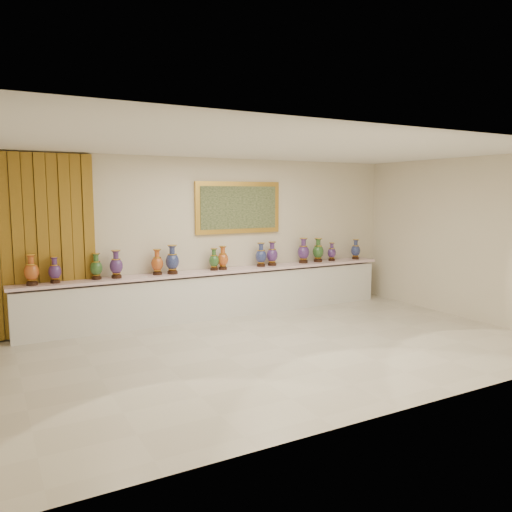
{
  "coord_description": "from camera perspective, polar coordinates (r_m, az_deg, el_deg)",
  "views": [
    {
      "loc": [
        -3.85,
        -6.25,
        2.32
      ],
      "look_at": [
        0.5,
        1.7,
        1.2
      ],
      "focal_mm": 35.0,
      "sensor_mm": 36.0,
      "label": 1
    }
  ],
  "objects": [
    {
      "name": "ground",
      "position": [
        7.7,
        2.89,
        -10.47
      ],
      "size": [
        8.0,
        8.0,
        0.0
      ],
      "primitive_type": "plane",
      "color": "beige",
      "rests_on": "ground"
    },
    {
      "name": "vase_0",
      "position": [
        8.57,
        -24.28,
        -1.6
      ],
      "size": [
        0.24,
        0.24,
        0.49
      ],
      "rotation": [
        0.0,
        0.0,
        -0.04
      ],
      "color": "#321A0E",
      "rests_on": "counter"
    },
    {
      "name": "vase_13",
      "position": [
        11.17,
        11.32,
        0.65
      ],
      "size": [
        0.21,
        0.21,
        0.44
      ],
      "rotation": [
        0.0,
        0.0,
        0.02
      ],
      "color": "#321A0E",
      "rests_on": "counter"
    },
    {
      "name": "vase_5",
      "position": [
        9.04,
        -9.54,
        -0.56
      ],
      "size": [
        0.31,
        0.31,
        0.52
      ],
      "rotation": [
        0.0,
        0.0,
        0.35
      ],
      "color": "#321A0E",
      "rests_on": "counter"
    },
    {
      "name": "vase_2",
      "position": [
        8.77,
        -17.79,
        -1.27
      ],
      "size": [
        0.26,
        0.26,
        0.44
      ],
      "rotation": [
        0.0,
        0.0,
        0.36
      ],
      "color": "#321A0E",
      "rests_on": "counter"
    },
    {
      "name": "vase_4",
      "position": [
        9.0,
        -11.22,
        -0.82
      ],
      "size": [
        0.23,
        0.23,
        0.46
      ],
      "rotation": [
        0.0,
        0.0,
        0.09
      ],
      "color": "#321A0E",
      "rests_on": "counter"
    },
    {
      "name": "counter",
      "position": [
        9.54,
        -4.27,
        -4.34
      ],
      "size": [
        7.28,
        0.48,
        0.9
      ],
      "color": "white",
      "rests_on": "ground"
    },
    {
      "name": "vase_11",
      "position": [
        10.59,
        7.11,
        0.54
      ],
      "size": [
        0.3,
        0.3,
        0.5
      ],
      "rotation": [
        0.0,
        0.0,
        0.38
      ],
      "color": "#321A0E",
      "rests_on": "counter"
    },
    {
      "name": "vase_7",
      "position": [
        9.45,
        -3.81,
        -0.35
      ],
      "size": [
        0.21,
        0.21,
        0.45
      ],
      "rotation": [
        0.0,
        0.0,
        -0.02
      ],
      "color": "#321A0E",
      "rests_on": "counter"
    },
    {
      "name": "vase_8",
      "position": [
        9.84,
        0.57,
        0.02
      ],
      "size": [
        0.26,
        0.26,
        0.47
      ],
      "rotation": [
        0.0,
        0.0,
        0.2
      ],
      "color": "#321A0E",
      "rests_on": "counter"
    },
    {
      "name": "label_card",
      "position": [
        8.83,
        -12.66,
        -2.34
      ],
      "size": [
        0.1,
        0.06,
        0.0
      ],
      "primitive_type": "cube",
      "color": "white",
      "rests_on": "counter"
    },
    {
      "name": "vase_3",
      "position": [
        8.8,
        -15.69,
        -1.06
      ],
      "size": [
        0.25,
        0.25,
        0.48
      ],
      "rotation": [
        0.0,
        0.0,
        -0.14
      ],
      "color": "#321A0E",
      "rests_on": "counter"
    },
    {
      "name": "vase_12",
      "position": [
        10.82,
        8.65,
        0.39
      ],
      "size": [
        0.23,
        0.23,
        0.39
      ],
      "rotation": [
        0.0,
        0.0,
        -0.32
      ],
      "color": "#321A0E",
      "rests_on": "counter"
    },
    {
      "name": "vase_9",
      "position": [
        9.98,
        1.86,
        0.14
      ],
      "size": [
        0.28,
        0.28,
        0.48
      ],
      "rotation": [
        0.0,
        0.0,
        -0.31
      ],
      "color": "#321A0E",
      "rests_on": "counter"
    },
    {
      "name": "room",
      "position": [
        8.83,
        -19.52,
        1.93
      ],
      "size": [
        8.0,
        8.0,
        8.0
      ],
      "color": "beige",
      "rests_on": "ground"
    },
    {
      "name": "vase_1",
      "position": [
        8.64,
        -22.01,
        -1.61
      ],
      "size": [
        0.24,
        0.24,
        0.43
      ],
      "rotation": [
        0.0,
        0.0,
        -0.24
      ],
      "color": "#321A0E",
      "rests_on": "counter"
    },
    {
      "name": "vase_10",
      "position": [
        10.38,
        5.44,
        0.48
      ],
      "size": [
        0.25,
        0.25,
        0.52
      ],
      "rotation": [
        0.0,
        0.0,
        -0.04
      ],
      "color": "#321A0E",
      "rests_on": "counter"
    },
    {
      "name": "vase_6",
      "position": [
        9.39,
        -4.82,
        -0.5
      ],
      "size": [
        0.24,
        0.24,
        0.42
      ],
      "rotation": [
        0.0,
        0.0,
        0.27
      ],
      "color": "#321A0E",
      "rests_on": "counter"
    }
  ]
}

